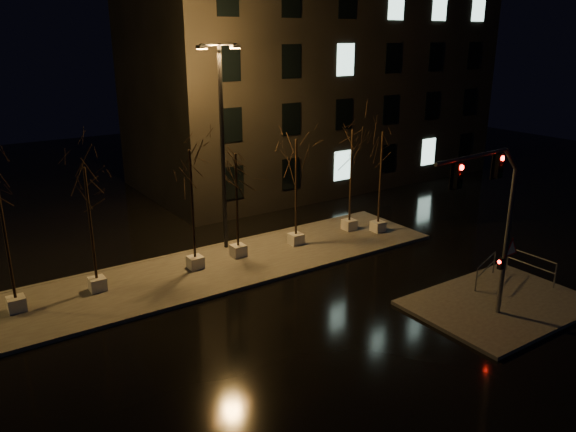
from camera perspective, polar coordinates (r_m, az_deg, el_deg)
ground at (r=21.48m, az=0.66°, el=-10.63°), size 90.00×90.00×0.00m
median at (r=26.11m, az=-6.86°, el=-5.17°), size 22.00×5.00×0.15m
sidewalk_corner at (r=24.10m, az=20.68°, el=-8.33°), size 7.00×5.00×0.15m
building at (r=41.74m, az=2.56°, el=14.15°), size 25.00×12.00×15.00m
tree_1 at (r=23.47m, az=-19.72°, el=1.95°), size 1.80×1.80×5.37m
tree_2 at (r=24.66m, az=-9.85°, el=3.90°), size 1.80×1.80×5.59m
tree_3 at (r=25.89m, az=-5.29°, el=3.94°), size 1.80×1.80×5.12m
tree_4 at (r=27.29m, az=0.83°, el=5.37°), size 1.80×1.80×5.50m
tree_5 at (r=29.63m, az=6.50°, el=6.44°), size 1.80×1.80×5.62m
tree_6 at (r=29.58m, az=9.49°, el=6.19°), size 1.80×1.80×5.55m
traffic_signal_mast at (r=20.84m, az=20.23°, el=0.43°), size 5.29×0.44×6.47m
streetlight_main at (r=26.76m, az=-6.71°, el=8.17°), size 2.42×0.83×9.75m
guard_rail_a at (r=25.47m, az=19.48°, el=-4.93°), size 2.24×0.82×1.02m
guard_rail_b at (r=26.48m, az=23.47°, el=-4.43°), size 0.06×2.34×1.11m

